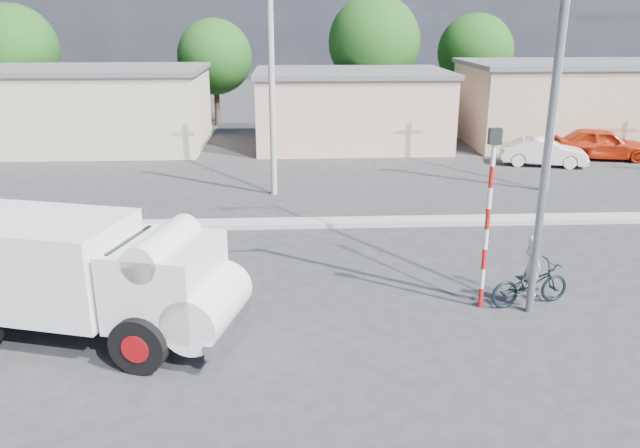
{
  "coord_description": "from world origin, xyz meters",
  "views": [
    {
      "loc": [
        -1.38,
        -12.04,
        6.68
      ],
      "look_at": [
        -0.56,
        4.18,
        1.3
      ],
      "focal_mm": 35.0,
      "sensor_mm": 36.0,
      "label": 1
    }
  ],
  "objects_px": {
    "bicycle": "(530,284)",
    "traffic_pole": "(489,205)",
    "cyclist": "(531,276)",
    "car_red": "(602,143)",
    "streetlight": "(546,102)",
    "truck": "(90,275)",
    "car_cream": "(544,152)"
  },
  "relations": [
    {
      "from": "bicycle",
      "to": "car_red",
      "type": "relative_size",
      "value": 0.46
    },
    {
      "from": "car_red",
      "to": "traffic_pole",
      "type": "xyz_separation_m",
      "value": [
        -10.87,
        -16.21,
        1.82
      ]
    },
    {
      "from": "truck",
      "to": "bicycle",
      "type": "xyz_separation_m",
      "value": [
        10.09,
        1.1,
        -0.92
      ]
    },
    {
      "from": "streetlight",
      "to": "car_red",
      "type": "bearing_deg",
      "value": 58.97
    },
    {
      "from": "cyclist",
      "to": "traffic_pole",
      "type": "height_order",
      "value": "traffic_pole"
    },
    {
      "from": "bicycle",
      "to": "traffic_pole",
      "type": "bearing_deg",
      "value": 80.46
    },
    {
      "from": "traffic_pole",
      "to": "streetlight",
      "type": "relative_size",
      "value": 0.48
    },
    {
      "from": "truck",
      "to": "traffic_pole",
      "type": "relative_size",
      "value": 1.56
    },
    {
      "from": "bicycle",
      "to": "car_red",
      "type": "height_order",
      "value": "car_red"
    },
    {
      "from": "cyclist",
      "to": "traffic_pole",
      "type": "relative_size",
      "value": 0.34
    },
    {
      "from": "car_cream",
      "to": "car_red",
      "type": "relative_size",
      "value": 0.86
    },
    {
      "from": "bicycle",
      "to": "streetlight",
      "type": "xyz_separation_m",
      "value": [
        -0.27,
        -0.38,
        4.42
      ]
    },
    {
      "from": "bicycle",
      "to": "car_red",
      "type": "xyz_separation_m",
      "value": [
        9.66,
        16.13,
        0.23
      ]
    },
    {
      "from": "bicycle",
      "to": "traffic_pole",
      "type": "relative_size",
      "value": 0.48
    },
    {
      "from": "bicycle",
      "to": "cyclist",
      "type": "xyz_separation_m",
      "value": [
        0.0,
        0.0,
        0.2
      ]
    },
    {
      "from": "car_red",
      "to": "traffic_pole",
      "type": "height_order",
      "value": "traffic_pole"
    },
    {
      "from": "bicycle",
      "to": "traffic_pole",
      "type": "xyz_separation_m",
      "value": [
        -1.21,
        -0.08,
        2.05
      ]
    },
    {
      "from": "truck",
      "to": "bicycle",
      "type": "relative_size",
      "value": 3.27
    },
    {
      "from": "car_red",
      "to": "streetlight",
      "type": "distance_m",
      "value": 19.72
    },
    {
      "from": "cyclist",
      "to": "car_red",
      "type": "relative_size",
      "value": 0.33
    },
    {
      "from": "traffic_pole",
      "to": "streetlight",
      "type": "xyz_separation_m",
      "value": [
        0.94,
        -0.3,
        2.37
      ]
    },
    {
      "from": "cyclist",
      "to": "car_cream",
      "type": "xyz_separation_m",
      "value": [
        6.25,
        14.87,
        -0.1
      ]
    },
    {
      "from": "car_cream",
      "to": "car_red",
      "type": "bearing_deg",
      "value": -54.49
    },
    {
      "from": "bicycle",
      "to": "truck",
      "type": "bearing_deg",
      "value": 82.77
    },
    {
      "from": "car_cream",
      "to": "streetlight",
      "type": "height_order",
      "value": "streetlight"
    },
    {
      "from": "bicycle",
      "to": "cyclist",
      "type": "distance_m",
      "value": 0.2
    },
    {
      "from": "truck",
      "to": "traffic_pole",
      "type": "height_order",
      "value": "traffic_pole"
    },
    {
      "from": "bicycle",
      "to": "cyclist",
      "type": "height_order",
      "value": "cyclist"
    },
    {
      "from": "truck",
      "to": "bicycle",
      "type": "height_order",
      "value": "truck"
    },
    {
      "from": "cyclist",
      "to": "car_red",
      "type": "height_order",
      "value": "car_red"
    },
    {
      "from": "truck",
      "to": "cyclist",
      "type": "distance_m",
      "value": 10.17
    },
    {
      "from": "car_red",
      "to": "traffic_pole",
      "type": "relative_size",
      "value": 1.04
    }
  ]
}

